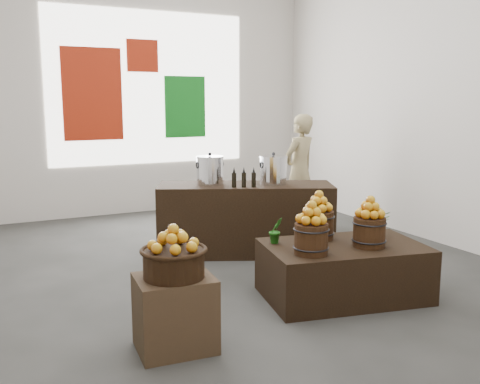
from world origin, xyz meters
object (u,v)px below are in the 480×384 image
display_table (343,271)px  counter (246,219)px  stock_pot_left (210,171)px  stock_pot_center (273,171)px  shopper (299,170)px  crate (175,313)px  wicker_basket (174,264)px

display_table → counter: size_ratio=0.71×
stock_pot_left → stock_pot_center: 0.74m
stock_pot_left → shopper: size_ratio=0.20×
stock_pot_center → shopper: size_ratio=0.20×
crate → stock_pot_center: (1.89, 1.87, 0.72)m
crate → stock_pot_center: bearing=44.7°
wicker_basket → shopper: 4.20m
crate → stock_pot_center: stock_pot_center is taller
stock_pot_center → shopper: 1.55m
display_table → stock_pot_center: 1.73m
counter → stock_pot_left: size_ratio=6.47×
wicker_basket → display_table: wicker_basket is taller
wicker_basket → counter: bearing=51.5°
counter → stock_pot_left: 0.71m
counter → display_table: bearing=-60.0°
display_table → shopper: size_ratio=0.90×
stock_pot_left → stock_pot_center: (0.67, -0.31, 0.00)m
display_table → stock_pot_left: size_ratio=4.59×
counter → shopper: size_ratio=1.26×
counter → shopper: shopper is taller
crate → counter: size_ratio=0.27×
display_table → counter: bearing=106.7°
stock_pot_left → display_table: bearing=-73.9°
wicker_basket → stock_pot_left: bearing=60.8°
counter → stock_pot_center: (0.30, -0.13, 0.57)m
wicker_basket → stock_pot_left: (1.22, 2.18, 0.34)m
display_table → shopper: shopper is taller
wicker_basket → counter: (1.60, 2.01, -0.24)m
shopper → stock_pot_center: bearing=25.8°
stock_pot_center → wicker_basket: bearing=-135.3°
wicker_basket → stock_pot_center: bearing=44.7°
stock_pot_center → shopper: (1.07, 1.10, -0.18)m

